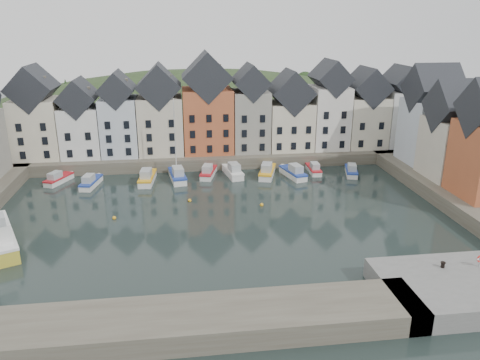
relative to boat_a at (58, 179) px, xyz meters
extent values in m
plane|color=black|center=(24.62, -18.89, -0.65)|extent=(260.00, 260.00, 0.00)
cube|color=#4D483B|center=(24.62, 11.11, 0.35)|extent=(90.00, 16.00, 2.00)
cube|color=#4D483B|center=(61.62, -15.89, 0.35)|extent=(14.00, 54.00, 2.00)
cube|color=#60605E|center=(46.62, -38.89, 0.35)|extent=(18.00, 10.00, 2.00)
cube|color=#4D483B|center=(14.62, -40.89, 0.35)|extent=(50.00, 6.00, 2.00)
ellipsoid|color=#23341A|center=(24.62, 37.11, -18.65)|extent=(153.60, 70.40, 64.00)
sphere|color=black|center=(10.68, 32.05, 8.05)|extent=(5.77, 5.77, 5.77)
sphere|color=black|center=(49.48, 41.86, 7.47)|extent=(5.27, 5.27, 5.27)
sphere|color=black|center=(56.44, 35.31, 7.23)|extent=(5.07, 5.07, 5.07)
sphere|color=black|center=(38.90, 36.31, 7.17)|extent=(5.01, 5.01, 5.01)
sphere|color=black|center=(-13.05, 37.72, 5.92)|extent=(3.94, 3.94, 3.94)
sphere|color=black|center=(52.95, 41.36, 7.40)|extent=(5.21, 5.21, 5.21)
sphere|color=black|center=(26.61, 39.76, 7.67)|extent=(5.45, 5.45, 5.45)
sphere|color=black|center=(62.42, 29.43, 6.56)|extent=(4.49, 4.49, 4.49)
cube|color=beige|center=(-4.55, 9.11, 6.39)|extent=(7.67, 8.00, 10.07)
cube|color=black|center=(-4.55, 9.11, 13.32)|extent=(7.67, 8.16, 7.67)
cube|color=white|center=(2.72, 9.11, 5.65)|extent=(6.56, 8.00, 8.61)
cube|color=black|center=(2.72, 9.11, 11.58)|extent=(6.56, 8.16, 6.56)
cube|color=silver|center=(9.25, 9.11, 6.36)|extent=(6.20, 8.00, 10.02)
cube|color=black|center=(9.25, 9.11, 12.90)|extent=(6.20, 8.16, 6.20)
cube|color=beige|center=(16.35, 9.11, 6.39)|extent=(7.70, 8.00, 10.08)
cube|color=black|center=(16.35, 9.11, 13.33)|extent=(7.70, 8.16, 7.70)
cube|color=#B35833|center=(24.69, 9.11, 6.99)|extent=(8.69, 8.00, 11.28)
cube|color=black|center=(24.69, 9.11, 14.78)|extent=(8.69, 8.16, 8.69)
cube|color=gray|center=(32.40, 9.11, 6.74)|extent=(6.43, 8.00, 10.78)
cube|color=black|center=(32.40, 9.11, 13.72)|extent=(6.43, 8.16, 6.43)
cube|color=beige|center=(39.70, 9.11, 5.63)|extent=(7.88, 8.00, 8.56)
cube|color=black|center=(39.70, 9.11, 11.86)|extent=(7.88, 8.16, 7.88)
cube|color=silver|center=(47.04, 9.11, 6.99)|extent=(6.50, 8.00, 11.27)
cube|color=black|center=(47.04, 9.11, 14.23)|extent=(6.50, 8.16, 6.50)
cube|color=beige|center=(54.05, 9.11, 6.01)|extent=(7.23, 8.00, 9.32)
cube|color=black|center=(54.05, 9.11, 12.46)|extent=(7.23, 8.16, 7.23)
cube|color=white|center=(60.90, 9.11, 6.51)|extent=(6.18, 8.00, 10.32)
cube|color=black|center=(60.90, 9.11, 13.20)|extent=(6.18, 8.16, 6.18)
cube|color=silver|center=(60.62, -2.62, 6.54)|extent=(7.47, 8.00, 10.38)
cube|color=black|center=(60.62, -2.62, 13.71)|extent=(7.62, 8.00, 8.00)
cube|color=beige|center=(60.62, -10.63, 5.79)|extent=(8.14, 8.00, 8.89)
cube|color=black|center=(60.62, -10.63, 12.22)|extent=(8.30, 8.00, 8.00)
sphere|color=gold|center=(20.62, -10.89, -0.50)|extent=(0.50, 0.50, 0.50)
sphere|color=gold|center=(30.62, -13.89, -0.50)|extent=(0.50, 0.50, 0.50)
sphere|color=gold|center=(10.62, -15.89, -0.50)|extent=(0.50, 0.50, 0.50)
cube|color=silver|center=(0.07, 0.16, -0.32)|extent=(3.82, 5.77, 1.02)
cube|color=#B21921|center=(0.07, 0.16, 0.23)|extent=(3.95, 5.91, 0.23)
cube|color=#9DA3A5|center=(-0.27, -0.60, 0.79)|extent=(2.10, 2.57, 1.11)
cube|color=silver|center=(5.49, -2.22, -0.31)|extent=(2.84, 6.07, 1.07)
cube|color=#203995|center=(5.49, -2.22, 0.28)|extent=(2.96, 6.20, 0.24)
cube|color=#9DA3A5|center=(5.32, -3.08, 0.86)|extent=(1.79, 2.56, 1.17)
cube|color=silver|center=(14.15, -1.41, -0.26)|extent=(2.63, 6.90, 1.24)
cube|color=gold|center=(14.15, -1.41, 0.42)|extent=(2.75, 7.04, 0.28)
cube|color=#9DA3A5|center=(14.06, -2.42, 1.09)|extent=(1.81, 2.83, 1.35)
cube|color=silver|center=(18.94, -0.97, -0.25)|extent=(2.98, 7.09, 1.26)
cube|color=#203995|center=(18.94, -0.97, 0.44)|extent=(3.11, 7.25, 0.29)
cube|color=#9DA3A5|center=(19.08, -2.00, 1.13)|extent=(1.96, 2.94, 1.38)
cylinder|color=silver|center=(18.84, -0.29, 6.23)|extent=(0.16, 0.16, 12.61)
cube|color=silver|center=(24.11, 0.40, -0.30)|extent=(3.26, 6.28, 1.10)
cube|color=#B21921|center=(24.11, 0.40, 0.30)|extent=(3.39, 6.42, 0.25)
cube|color=#9DA3A5|center=(23.88, -0.47, 0.91)|extent=(1.97, 2.68, 1.20)
cube|color=silver|center=(28.12, 0.16, -0.26)|extent=(3.06, 6.90, 1.22)
cube|color=silver|center=(28.12, 0.16, 0.40)|extent=(3.20, 7.05, 0.28)
cube|color=#9DA3A5|center=(28.28, -0.83, 1.07)|extent=(1.97, 2.88, 1.33)
cube|color=silver|center=(33.87, -0.78, -0.25)|extent=(3.97, 7.10, 1.25)
cube|color=gold|center=(33.87, -0.78, 0.43)|extent=(4.11, 7.26, 0.28)
cube|color=#9DA3A5|center=(33.57, -1.75, 1.11)|extent=(2.32, 3.07, 1.36)
cube|color=silver|center=(38.00, -1.83, -0.27)|extent=(3.44, 6.81, 1.20)
cube|color=#203995|center=(38.00, -1.83, 0.38)|extent=(3.58, 6.96, 0.27)
cube|color=#9DA3A5|center=(38.24, -2.79, 1.04)|extent=(2.10, 2.90, 1.31)
cube|color=silver|center=(42.05, -0.01, -0.34)|extent=(1.79, 5.41, 0.98)
cube|color=#B21921|center=(42.05, -0.01, 0.20)|extent=(1.88, 5.52, 0.22)
cube|color=#9DA3A5|center=(42.03, -0.81, 0.73)|extent=(1.32, 2.18, 1.07)
cube|color=silver|center=(48.08, -1.88, -0.32)|extent=(3.14, 5.89, 1.03)
cube|color=#203995|center=(48.08, -1.88, 0.24)|extent=(3.26, 6.03, 0.24)
cube|color=#9DA3A5|center=(47.85, -2.69, 0.81)|extent=(1.87, 2.53, 1.13)
cylinder|color=black|center=(44.41, -36.65, 1.60)|extent=(0.36, 0.36, 0.50)
cylinder|color=black|center=(44.41, -36.65, 1.87)|extent=(0.48, 0.48, 0.08)
cube|color=gray|center=(48.01, -36.98, 1.90)|extent=(0.10, 0.10, 1.10)
camera|label=1|loc=(19.67, -73.91, 24.13)|focal=35.00mm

